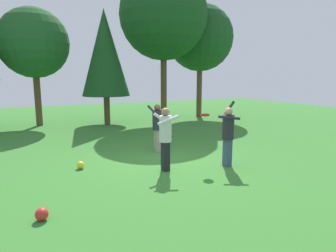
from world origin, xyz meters
The scene contains 12 objects.
ground_plane centered at (0.00, 0.00, 0.00)m, with size 40.00×40.00×0.00m, color #387A2D.
person_thrower centered at (1.44, -1.25, 1.05)m, with size 0.68×0.67×1.93m.
person_catcher centered at (-0.37, -0.80, 1.06)m, with size 0.61×0.51×1.78m.
person_bystander centered at (0.30, 1.22, 0.99)m, with size 0.61×0.66×1.67m.
frisbee centered at (0.87, -0.87, 1.52)m, with size 0.36×0.36×0.12m.
ball_yellow centered at (-2.50, 0.41, 0.11)m, with size 0.22×0.22×0.22m, color yellow.
ball_orange centered at (1.87, 3.35, 0.11)m, with size 0.21×0.21×0.21m, color orange.
ball_red centered at (-3.68, -2.40, 0.12)m, with size 0.24×0.24×0.24m, color red.
tree_right centered at (3.55, 7.50, 5.97)m, with size 4.95×4.95×8.46m.
tree_left centered at (-3.13, 9.06, 4.29)m, with size 3.57×3.57×6.10m.
tree_far_right centered at (6.42, 8.16, 4.98)m, with size 4.14×4.14×7.07m.
tree_center centered at (0.28, 7.91, 3.83)m, with size 2.57×2.57×6.14m.
Camera 1 is at (-3.83, -7.91, 2.63)m, focal length 31.16 mm.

